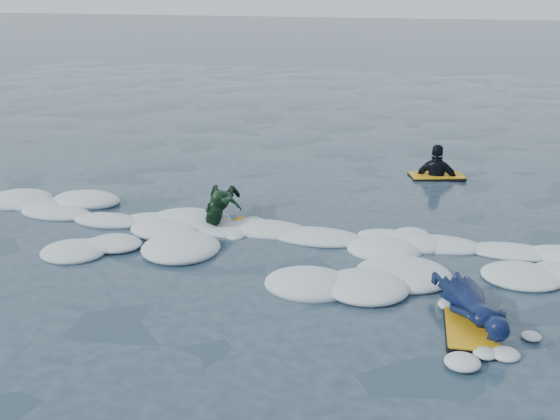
% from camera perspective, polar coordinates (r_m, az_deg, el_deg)
% --- Properties ---
extents(ground, '(120.00, 120.00, 0.00)m').
position_cam_1_polar(ground, '(9.10, -3.98, -5.05)').
color(ground, '#1A2A3E').
rests_on(ground, ground).
extents(foam_band, '(12.00, 3.10, 0.30)m').
position_cam_1_polar(foam_band, '(10.01, -2.10, -2.78)').
color(foam_band, silver).
rests_on(foam_band, ground).
extents(prone_woman_unit, '(1.11, 1.60, 0.39)m').
position_cam_1_polar(prone_woman_unit, '(7.99, 15.37, -7.63)').
color(prone_woman_unit, black).
rests_on(prone_woman_unit, ground).
extents(prone_child_unit, '(0.81, 1.35, 0.50)m').
position_cam_1_polar(prone_child_unit, '(10.82, -4.71, 0.23)').
color(prone_child_unit, black).
rests_on(prone_child_unit, ground).
extents(waiting_rider_unit, '(1.12, 0.83, 1.51)m').
position_cam_1_polar(waiting_rider_unit, '(13.61, 12.57, 2.16)').
color(waiting_rider_unit, black).
rests_on(waiting_rider_unit, ground).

